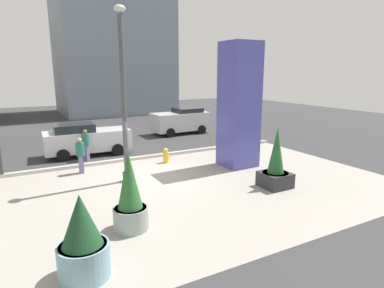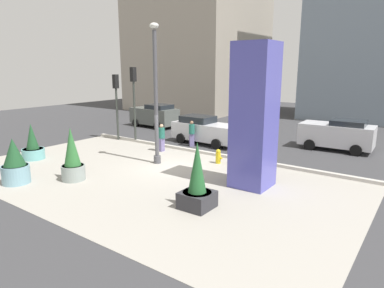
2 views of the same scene
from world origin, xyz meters
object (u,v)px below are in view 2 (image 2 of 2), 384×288
object	(u,v)px
potted_plant_by_pillar	(15,164)
pedestrian_by_curb	(192,132)
lamp_post	(156,98)
art_pillar_blue	(254,117)
car_curb_west	(205,130)
pedestrian_on_sidewalk	(162,136)
potted_plant_curbside	(197,183)
car_far_lane	(155,115)
fire_hydrant	(218,156)
potted_plant_mid_plaza	(72,159)
traffic_light_corner	(116,96)
potted_plant_near_left	(33,146)
traffic_light_far_side	(134,92)
car_curb_east	(337,134)

from	to	relation	value
potted_plant_by_pillar	pedestrian_by_curb	bearing A→B (deg)	78.68
lamp_post	art_pillar_blue	distance (m)	5.45
potted_plant_by_pillar	art_pillar_blue	bearing A→B (deg)	34.07
car_curb_west	pedestrian_on_sidewalk	distance (m)	3.35
potted_plant_by_pillar	potted_plant_curbside	xyz separation A→B (m)	(7.70, 2.37, 0.04)
potted_plant_by_pillar	car_far_lane	world-z (taller)	potted_plant_by_pillar
fire_hydrant	potted_plant_by_pillar	bearing A→B (deg)	-125.20
potted_plant_mid_plaza	car_curb_west	distance (m)	9.43
potted_plant_mid_plaza	potted_plant_by_pillar	size ratio (longest dim) A/B	1.20
potted_plant_mid_plaza	traffic_light_corner	distance (m)	8.65
potted_plant_by_pillar	potted_plant_near_left	bearing A→B (deg)	140.94
art_pillar_blue	potted_plant_mid_plaza	size ratio (longest dim) A/B	2.48
potted_plant_mid_plaza	potted_plant_by_pillar	world-z (taller)	potted_plant_mid_plaza
potted_plant_near_left	pedestrian_on_sidewalk	bearing A→B (deg)	49.81
art_pillar_blue	traffic_light_far_side	size ratio (longest dim) A/B	1.20
potted_plant_curbside	pedestrian_by_curb	bearing A→B (deg)	126.98
potted_plant_mid_plaza	pedestrian_on_sidewalk	distance (m)	6.18
lamp_post	potted_plant_near_left	xyz separation A→B (m)	(-5.93, -3.26, -2.65)
car_curb_west	fire_hydrant	bearing A→B (deg)	-48.05
car_curb_west	pedestrian_by_curb	size ratio (longest dim) A/B	2.82
traffic_light_corner	pedestrian_by_curb	bearing A→B (deg)	14.64
potted_plant_by_pillar	potted_plant_mid_plaza	bearing A→B (deg)	46.04
art_pillar_blue	potted_plant_curbside	world-z (taller)	art_pillar_blue
car_far_lane	potted_plant_by_pillar	bearing A→B (deg)	-71.63
traffic_light_corner	traffic_light_far_side	size ratio (longest dim) A/B	0.90
car_curb_west	car_far_lane	xyz separation A→B (m)	(-6.84, 2.80, 0.08)
fire_hydrant	car_far_lane	xyz separation A→B (m)	(-9.97, 6.28, 0.59)
lamp_post	potted_plant_curbside	distance (m)	6.46
fire_hydrant	pedestrian_on_sidewalk	xyz separation A→B (m)	(-4.00, 0.25, 0.53)
fire_hydrant	car_curb_west	distance (m)	4.71
car_curb_west	pedestrian_on_sidewalk	world-z (taller)	car_curb_west
traffic_light_far_side	art_pillar_blue	bearing A→B (deg)	-17.96
potted_plant_by_pillar	traffic_light_corner	size ratio (longest dim) A/B	0.45
traffic_light_corner	pedestrian_on_sidewalk	xyz separation A→B (m)	(4.54, -0.75, -2.05)
fire_hydrant	pedestrian_by_curb	xyz separation A→B (m)	(-3.37, 2.35, 0.51)
car_curb_east	pedestrian_by_curb	xyz separation A→B (m)	(-7.53, -4.29, -0.06)
potted_plant_by_pillar	pedestrian_on_sidewalk	bearing A→B (deg)	80.20
potted_plant_near_left	car_curb_west	size ratio (longest dim) A/B	0.43
lamp_post	car_far_lane	size ratio (longest dim) A/B	1.67
lamp_post	potted_plant_mid_plaza	xyz separation A→B (m)	(-1.19, -4.13, -2.37)
lamp_post	potted_plant_curbside	bearing A→B (deg)	-35.07
art_pillar_blue	traffic_light_corner	world-z (taller)	art_pillar_blue
potted_plant_curbside	car_curb_east	distance (m)	12.01
pedestrian_by_curb	pedestrian_on_sidewalk	xyz separation A→B (m)	(-0.64, -2.10, 0.01)
lamp_post	potted_plant_near_left	distance (m)	7.27
potted_plant_near_left	lamp_post	bearing A→B (deg)	28.80
pedestrian_by_curb	car_curb_west	bearing A→B (deg)	78.04
lamp_post	car_curb_west	bearing A→B (deg)	96.23
pedestrian_on_sidewalk	fire_hydrant	bearing A→B (deg)	-3.57
potted_plant_near_left	car_curb_east	size ratio (longest dim) A/B	0.47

